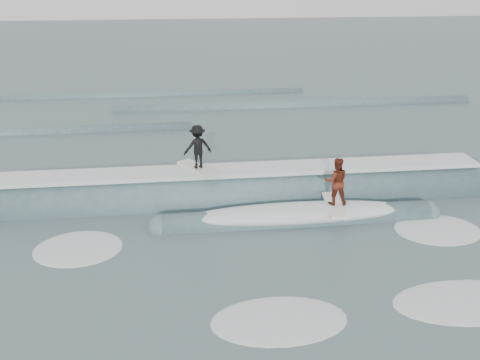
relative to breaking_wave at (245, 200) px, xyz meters
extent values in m
plane|color=#3D5559|center=(-0.25, -4.23, -0.05)|extent=(160.00, 160.00, 0.00)
cylinder|color=#3D5D66|center=(-0.25, 0.31, -0.05)|extent=(18.43, 2.04, 2.04)
sphere|color=#3D5D66|center=(8.96, 0.31, -0.05)|extent=(2.04, 2.04, 2.04)
cylinder|color=#3D5D66|center=(1.55, -1.89, -0.05)|extent=(9.00, 0.96, 0.96)
sphere|color=#3D5D66|center=(-2.95, -1.89, -0.05)|extent=(0.96, 0.96, 0.96)
sphere|color=#3D5D66|center=(6.05, -1.89, -0.05)|extent=(0.96, 0.96, 0.96)
cube|color=white|center=(-0.25, 0.31, 1.05)|extent=(18.00, 1.30, 0.14)
ellipsoid|color=white|center=(1.55, -1.89, 0.25)|extent=(7.60, 1.30, 0.60)
cube|color=silver|center=(-1.63, 0.31, 1.17)|extent=(1.51, 1.99, 0.10)
imported|color=black|center=(-1.63, 0.31, 1.99)|extent=(1.12, 0.81, 1.55)
cube|color=white|center=(2.77, -1.89, 0.48)|extent=(0.78, 2.05, 0.10)
imported|color=#5A1E10|center=(2.77, -1.89, 1.34)|extent=(0.85, 0.70, 1.60)
ellipsoid|color=white|center=(5.89, -3.05, -0.05)|extent=(2.79, 1.90, 0.10)
ellipsoid|color=white|center=(-0.11, -7.13, -0.05)|extent=(2.87, 1.96, 0.10)
ellipsoid|color=white|center=(-5.45, -2.89, -0.05)|extent=(3.02, 2.06, 0.10)
ellipsoid|color=white|center=(4.81, -6.96, -0.05)|extent=(3.27, 2.23, 0.10)
cylinder|color=#3D5D66|center=(5.00, 13.77, -0.05)|extent=(22.00, 0.80, 0.80)
cylinder|color=#3D5D66|center=(-4.70, 17.77, -0.05)|extent=(22.00, 0.60, 0.60)
camera|label=1|loc=(-2.36, -17.59, 7.81)|focal=40.00mm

